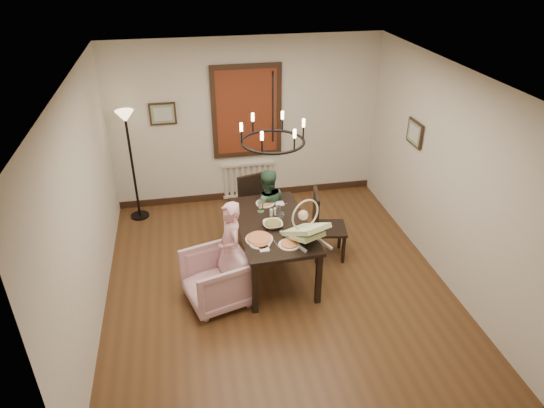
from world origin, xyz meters
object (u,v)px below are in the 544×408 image
object	(u,v)px
chair_far	(257,209)
drinking_glass	(282,217)
seated_man	(267,215)
armchair	(216,279)
baby_bouncer	(306,228)
floor_lamp	(133,168)
dining_table	(273,229)
chair_right	(330,225)
elderly_woman	(231,256)

from	to	relation	value
chair_far	drinking_glass	bearing A→B (deg)	-93.96
seated_man	armchair	bearing A→B (deg)	51.46
seated_man	baby_bouncer	distance (m)	1.31
floor_lamp	drinking_glass	bearing A→B (deg)	-43.06
dining_table	chair_right	xyz separation A→B (m)	(0.87, 0.21, -0.17)
seated_man	drinking_glass	xyz separation A→B (m)	(0.08, -0.68, 0.34)
dining_table	armchair	world-z (taller)	dining_table
dining_table	armchair	size ratio (longest dim) A/B	2.22
armchair	drinking_glass	xyz separation A→B (m)	(0.95, 0.50, 0.51)
chair_far	seated_man	distance (m)	0.27
chair_far	armchair	world-z (taller)	chair_far
chair_right	drinking_glass	distance (m)	0.84
dining_table	baby_bouncer	size ratio (longest dim) A/B	2.87
seated_man	baby_bouncer	world-z (taller)	baby_bouncer
seated_man	floor_lamp	distance (m)	2.32
dining_table	drinking_glass	distance (m)	0.20
armchair	floor_lamp	distance (m)	2.68
chair_far	elderly_woman	size ratio (longest dim) A/B	0.91
seated_man	chair_right	bearing A→B (deg)	147.57
dining_table	seated_man	size ratio (longest dim) A/B	1.67
chair_right	floor_lamp	world-z (taller)	floor_lamp
elderly_woman	baby_bouncer	distance (m)	1.04
chair_far	armchair	bearing A→B (deg)	-133.61
baby_bouncer	elderly_woman	bearing A→B (deg)	144.78
baby_bouncer	drinking_glass	xyz separation A→B (m)	(-0.19, 0.51, -0.12)
chair_right	seated_man	size ratio (longest dim) A/B	1.03
armchair	baby_bouncer	distance (m)	1.30
floor_lamp	chair_right	bearing A→B (deg)	-31.36
drinking_glass	chair_right	bearing A→B (deg)	15.24
chair_right	floor_lamp	bearing A→B (deg)	68.55
baby_bouncer	drinking_glass	size ratio (longest dim) A/B	4.07
elderly_woman	chair_right	bearing A→B (deg)	97.42
dining_table	seated_man	world-z (taller)	seated_man
seated_man	drinking_glass	distance (m)	0.77
chair_right	armchair	world-z (taller)	chair_right
chair_far	baby_bouncer	xyz separation A→B (m)	(0.39, -1.43, 0.48)
chair_far	elderly_woman	world-z (taller)	elderly_woman
armchair	baby_bouncer	bearing A→B (deg)	73.36
floor_lamp	baby_bouncer	bearing A→B (deg)	-47.23
dining_table	baby_bouncer	distance (m)	0.65
drinking_glass	floor_lamp	size ratio (longest dim) A/B	0.08
chair_far	floor_lamp	world-z (taller)	floor_lamp
chair_far	chair_right	distance (m)	1.19
elderly_woman	seated_man	distance (m)	1.19
chair_far	baby_bouncer	distance (m)	1.56
chair_far	chair_right	world-z (taller)	chair_right
chair_right	baby_bouncer	size ratio (longest dim) A/B	1.77
chair_far	elderly_woman	xyz separation A→B (m)	(-0.54, -1.23, 0.05)
dining_table	drinking_glass	size ratio (longest dim) A/B	11.68
elderly_woman	drinking_glass	size ratio (longest dim) A/B	7.43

